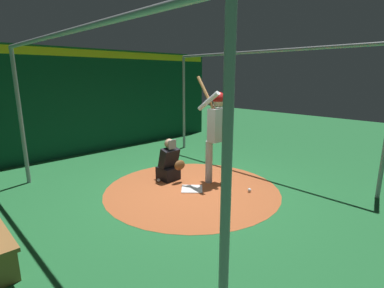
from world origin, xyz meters
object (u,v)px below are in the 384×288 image
batter (218,128)px  catcher (169,164)px  baseball_2 (159,180)px  baseball_1 (211,170)px  baseball_0 (249,190)px  home_plate (192,189)px

batter → catcher: (-0.82, -0.64, -0.83)m
catcher → baseball_2: 0.43m
catcher → baseball_1: size_ratio=12.61×
batter → baseball_2: batter is taller
batter → baseball_2: (-0.87, -0.91, -1.16)m
batter → baseball_0: (0.82, 0.05, -1.16)m
catcher → baseball_0: size_ratio=12.61×
home_plate → baseball_1: (-0.49, 1.09, 0.03)m
catcher → baseball_0: (1.64, 0.69, -0.32)m
baseball_0 → baseball_2: 1.95m
catcher → baseball_1: catcher is taller
home_plate → baseball_0: (0.89, 0.73, 0.03)m
batter → catcher: size_ratio=2.41×
baseball_0 → baseball_2: bearing=-150.2°
baseball_2 → baseball_1: bearing=76.8°
baseball_1 → baseball_2: same height
home_plate → baseball_1: bearing=114.0°
home_plate → baseball_1: size_ratio=5.68×
catcher → baseball_2: catcher is taller
baseball_0 → baseball_1: bearing=165.1°
baseball_0 → baseball_1: 1.43m
home_plate → batter: (0.07, 0.67, 1.19)m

